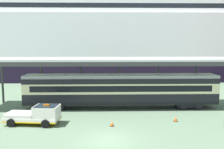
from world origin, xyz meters
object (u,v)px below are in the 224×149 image
train_carriage (121,89)px  traffic_cone_near (112,123)px  cruise_ship (143,29)px  traffic_cone_mid (176,118)px  service_truck (37,114)px

train_carriage → traffic_cone_near: (-1.27, -6.84, -2.01)m
cruise_ship → traffic_cone_mid: size_ratio=240.24×
cruise_ship → traffic_cone_near: 41.15m
cruise_ship → traffic_cone_mid: bearing=-93.3°
cruise_ship → service_truck: 42.40m
train_carriage → traffic_cone_mid: size_ratio=36.15×
train_carriage → traffic_cone_mid: 7.87m
cruise_ship → traffic_cone_near: cruise_ship is taller
service_truck → traffic_cone_near: bearing=-6.0°
cruise_ship → service_truck: bearing=-112.7°
service_truck → traffic_cone_near: 7.30m
cruise_ship → train_carriage: 33.92m
cruise_ship → train_carriage: cruise_ship is taller
traffic_cone_mid → train_carriage: bearing=133.3°
service_truck → traffic_cone_mid: (13.72, 0.54, -0.68)m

